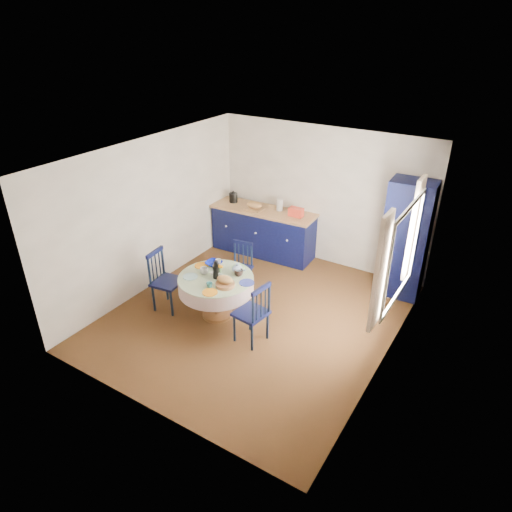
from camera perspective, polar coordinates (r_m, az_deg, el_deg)
The scene contains 17 objects.
floor at distance 7.11m, azimuth -0.14°, elevation -7.49°, with size 4.50×4.50×0.00m, color black.
ceiling at distance 6.02m, azimuth -0.17°, elevation 12.31°, with size 4.50×4.50×0.00m, color white.
wall_back at distance 8.31m, azimuth 8.18°, elevation 7.39°, with size 4.00×0.02×2.50m, color white.
wall_left at distance 7.63m, azimuth -13.04°, elevation 5.05°, with size 0.02×4.50×2.50m, color white.
wall_right at distance 5.79m, azimuth 16.89°, elevation -3.11°, with size 0.02×4.50×2.50m, color white.
window at distance 5.93m, azimuth 17.66°, elevation 0.56°, with size 0.10×1.74×1.45m.
kitchen_counter at distance 8.74m, azimuth 0.90°, elevation 3.17°, with size 2.05×0.73×1.14m.
pantry_cabinet at distance 7.59m, azimuth 18.19°, elevation 1.94°, with size 0.71×0.52×1.95m.
dining_table at distance 6.85m, azimuth -4.94°, elevation -3.51°, with size 1.15×1.13×0.96m.
chair_left at distance 7.20m, azimuth -11.28°, elevation -2.96°, with size 0.46×0.48×0.97m.
chair_far at distance 7.56m, azimuth -1.99°, elevation -1.37°, with size 0.43×0.42×0.85m.
chair_right at distance 6.34m, azimuth -0.36°, elevation -7.11°, with size 0.46×0.47×0.95m.
mug_a at distance 6.87m, azimuth -6.50°, elevation -1.86°, with size 0.13×0.13×0.10m, color silver.
mug_b at distance 6.52m, azimuth -5.84°, elevation -3.67°, with size 0.09×0.09×0.08m, color #2A6F7C.
mug_c at distance 6.78m, azimuth -2.18°, elevation -2.10°, with size 0.13×0.13×0.10m, color black.
mug_d at distance 7.11m, azimuth -4.73°, elevation -0.77°, with size 0.09×0.09×0.09m, color silver.
cobalt_bowl at distance 7.10m, azimuth -5.29°, elevation -0.95°, with size 0.25×0.25×0.06m, color #030C7E.
Camera 1 is at (3.08, -4.92, 4.11)m, focal length 32.00 mm.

